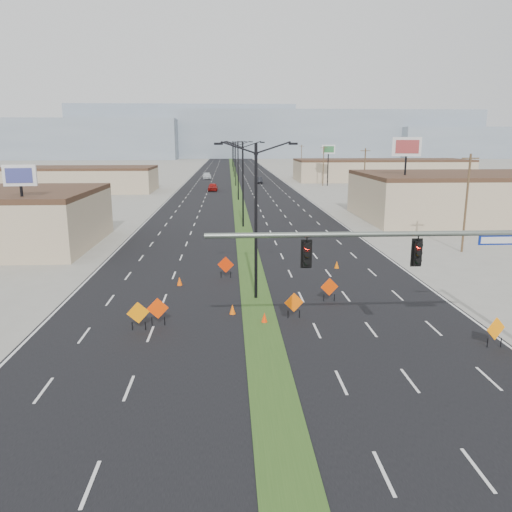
{
  "coord_description": "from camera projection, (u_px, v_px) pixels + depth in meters",
  "views": [
    {
      "loc": [
        -1.73,
        -19.36,
        10.12
      ],
      "look_at": [
        -0.08,
        10.52,
        3.2
      ],
      "focal_mm": 35.0,
      "sensor_mm": 36.0,
      "label": 1
    }
  ],
  "objects": [
    {
      "name": "streetlight_6",
      "position": [
        232.0,
        153.0,
        195.08
      ],
      "size": [
        5.15,
        0.24,
        10.02
      ],
      "color": "black",
      "rests_on": "ground"
    },
    {
      "name": "building_sw_far",
      "position": [
        80.0,
        180.0,
        101.66
      ],
      "size": [
        30.0,
        14.0,
        4.5
      ],
      "primitive_type": "cube",
      "color": "tan",
      "rests_on": "ground"
    },
    {
      "name": "streetlight_2",
      "position": [
        238.0,
        169.0,
        86.13
      ],
      "size": [
        5.15,
        0.24,
        10.02
      ],
      "color": "black",
      "rests_on": "ground"
    },
    {
      "name": "streetlight_1",
      "position": [
        243.0,
        182.0,
        58.9
      ],
      "size": [
        5.15,
        0.24,
        10.02
      ],
      "color": "black",
      "rests_on": "ground"
    },
    {
      "name": "utility_pole_3",
      "position": [
        301.0,
        160.0,
        147.69
      ],
      "size": [
        1.6,
        0.2,
        9.0
      ],
      "color": "#4C3823",
      "rests_on": "ground"
    },
    {
      "name": "cone_3",
      "position": [
        180.0,
        281.0,
        35.7
      ],
      "size": [
        0.44,
        0.44,
        0.64
      ],
      "primitive_type": "cone",
      "rotation": [
        0.0,
        0.0,
        -0.16
      ],
      "color": "#FC5505",
      "rests_on": "ground"
    },
    {
      "name": "pole_sign_east_near",
      "position": [
        406.0,
        153.0,
        61.11
      ],
      "size": [
        3.39,
        1.39,
        10.58
      ],
      "rotation": [
        0.0,
        0.0,
        -0.31
      ],
      "color": "black",
      "rests_on": "ground"
    },
    {
      "name": "pole_sign_east_far",
      "position": [
        328.0,
        152.0,
        113.57
      ],
      "size": [
        3.02,
        0.97,
        9.25
      ],
      "rotation": [
        0.0,
        0.0,
        -0.21
      ],
      "color": "black",
      "rests_on": "ground"
    },
    {
      "name": "utility_pole_1",
      "position": [
        364.0,
        176.0,
        79.6
      ],
      "size": [
        1.6,
        0.2,
        9.0
      ],
      "color": "#4C3823",
      "rests_on": "ground"
    },
    {
      "name": "streetlight_3",
      "position": [
        236.0,
        162.0,
        113.37
      ],
      "size": [
        5.15,
        0.24,
        10.02
      ],
      "color": "black",
      "rests_on": "ground"
    },
    {
      "name": "construction_sign_4",
      "position": [
        329.0,
        288.0,
        32.0
      ],
      "size": [
        1.17,
        0.21,
        1.57
      ],
      "rotation": [
        0.0,
        0.0,
        0.14
      ],
      "color": "#DE3B04",
      "rests_on": "ground"
    },
    {
      "name": "cone_0",
      "position": [
        232.0,
        309.0,
        29.76
      ],
      "size": [
        0.44,
        0.44,
        0.62
      ],
      "primitive_type": "cone",
      "rotation": [
        0.0,
        0.0,
        0.2
      ],
      "color": "#FF5D05",
      "rests_on": "ground"
    },
    {
      "name": "construction_sign_0",
      "position": [
        138.0,
        314.0,
        27.08
      ],
      "size": [
        1.19,
        0.37,
        1.63
      ],
      "rotation": [
        0.0,
        0.0,
        0.28
      ],
      "color": "orange",
      "rests_on": "ground"
    },
    {
      "name": "cone_2",
      "position": [
        337.0,
        265.0,
        40.48
      ],
      "size": [
        0.5,
        0.5,
        0.63
      ],
      "primitive_type": "cone",
      "rotation": [
        0.0,
        0.0,
        0.42
      ],
      "color": "#E46004",
      "rests_on": "ground"
    },
    {
      "name": "car_left",
      "position": [
        213.0,
        187.0,
        103.05
      ],
      "size": [
        2.01,
        4.78,
        1.61
      ],
      "primitive_type": "imported",
      "rotation": [
        0.0,
        0.0,
        -0.02
      ],
      "color": "maroon",
      "rests_on": "ground"
    },
    {
      "name": "ground",
      "position": [
        271.0,
        385.0,
        21.21
      ],
      "size": [
        600.0,
        600.0,
        0.0
      ],
      "primitive_type": "plane",
      "color": "gray",
      "rests_on": "ground"
    },
    {
      "name": "mesa_center",
      "position": [
        294.0,
        134.0,
        312.03
      ],
      "size": [
        220.0,
        50.0,
        28.0
      ],
      "primitive_type": "cube",
      "color": "gray",
      "rests_on": "ground"
    },
    {
      "name": "car_far",
      "position": [
        207.0,
        176.0,
        135.47
      ],
      "size": [
        2.63,
        5.69,
        1.61
      ],
      "primitive_type": "imported",
      "rotation": [
        0.0,
        0.0,
        0.07
      ],
      "color": "silver",
      "rests_on": "ground"
    },
    {
      "name": "cone_1",
      "position": [
        264.0,
        318.0,
        28.37
      ],
      "size": [
        0.46,
        0.46,
        0.61
      ],
      "primitive_type": "cone",
      "rotation": [
        0.0,
        0.0,
        0.32
      ],
      "color": "#FF3805",
      "rests_on": "ground"
    },
    {
      "name": "construction_sign_5",
      "position": [
        496.0,
        330.0,
        24.83
      ],
      "size": [
        1.14,
        0.43,
        1.59
      ],
      "rotation": [
        0.0,
        0.0,
        0.34
      ],
      "color": "orange",
      "rests_on": "ground"
    },
    {
      "name": "utility_pole_2",
      "position": [
        323.0,
        165.0,
        113.64
      ],
      "size": [
        1.6,
        0.2,
        9.0
      ],
      "color": "#4C3823",
      "rests_on": "ground"
    },
    {
      "name": "building_se_near",
      "position": [
        498.0,
        198.0,
        66.19
      ],
      "size": [
        36.0,
        18.0,
        5.5
      ],
      "primitive_type": "cube",
      "color": "tan",
      "rests_on": "ground"
    },
    {
      "name": "streetlight_0",
      "position": [
        256.0,
        217.0,
        31.66
      ],
      "size": [
        5.15,
        0.24,
        10.02
      ],
      "color": "black",
      "rests_on": "ground"
    },
    {
      "name": "construction_sign_2",
      "position": [
        226.0,
        265.0,
        37.49
      ],
      "size": [
        1.24,
        0.22,
        1.66
      ],
      "rotation": [
        0.0,
        0.0,
        -0.15
      ],
      "color": "red",
      "rests_on": "ground"
    },
    {
      "name": "streetlight_5",
      "position": [
        233.0,
        155.0,
        167.85
      ],
      "size": [
        5.15,
        0.24,
        10.02
      ],
      "color": "black",
      "rests_on": "ground"
    },
    {
      "name": "pole_sign_west",
      "position": [
        21.0,
        184.0,
        42.18
      ],
      "size": [
        2.69,
        0.73,
        8.17
      ],
      "rotation": [
        0.0,
        0.0,
        0.14
      ],
      "color": "black",
      "rests_on": "ground"
    },
    {
      "name": "streetlight_4",
      "position": [
        234.0,
        158.0,
        140.61
      ],
      "size": [
        5.15,
        0.24,
        10.02
      ],
      "color": "black",
      "rests_on": "ground"
    },
    {
      "name": "car_mid",
      "position": [
        259.0,
        180.0,
        122.0
      ],
      "size": [
        1.58,
        4.45,
        1.46
      ],
      "primitive_type": "imported",
      "rotation": [
        0.0,
        0.0,
        0.01
      ],
      "color": "black",
      "rests_on": "ground"
    },
    {
      "name": "construction_sign_3",
      "position": [
        294.0,
        303.0,
        28.98
      ],
      "size": [
        1.15,
        0.22,
        1.54
      ],
      "rotation": [
        0.0,
        0.0,
        0.16
      ],
      "color": "#FD5F05",
      "rests_on": "ground"
    },
    {
      "name": "signal_mast",
      "position": [
        457.0,
        262.0,
        22.53
      ],
      "size": [
        16.3,
        0.6,
        8.0
      ],
      "color": "slate",
      "rests_on": "ground"
    },
    {
      "name": "road_surface",
      "position": [
        236.0,
        184.0,
        118.49
      ],
      "size": [
        25.0,
        400.0,
        0.02
      ],
      "primitive_type": "cube",
      "color": "black",
      "rests_on": "ground"
    },
    {
      "name": "utility_pole_0",
      "position": [
        466.0,
        202.0,
        45.55
      ],
      "size": [
        1.6,
        0.2,
        9.0
      ],
      "color": "#4C3823",
      "rests_on": "ground"
    },
    {
      "name": "mesa_west",
      "position": [
        21.0,
        139.0,
        284.65
      ],
      "size": [
        180.0,
        50.0,
        22.0
      ],
      "primitive_type": "cube",
      "color": "gray",
      "rests_on": "ground"
    },
    {
      "name": "median_strip",
      "position": [
        236.0,
        184.0,
        118.49
      ],
      "size": [
        2.0,
        400.0,
        0.04
      ],
      "primitive_type": "cube",
      "color": "#2A4A1A",
      "rests_on": "ground"
    },
    {
      "name": "construction_sign_1",
      "position": [
        158.0,
        309.0,
        27.81
      ],
      "size": [
        1.21,
        0.21,
        1.62
      ],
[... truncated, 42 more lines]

